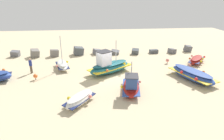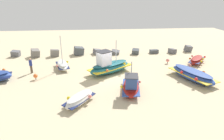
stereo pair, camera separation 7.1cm
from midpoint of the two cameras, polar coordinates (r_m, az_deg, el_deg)
name	(u,v)px [view 1 (the left image)]	position (r m, az deg, el deg)	size (l,w,h in m)	color
ground_plane	(109,76)	(20.80, -1.06, -1.77)	(58.64, 58.64, 0.00)	beige
fishing_boat_0	(80,99)	(15.75, -9.45, -8.34)	(2.65, 3.10, 0.84)	white
fishing_boat_1	(192,74)	(21.39, 22.09, -1.15)	(3.58, 5.49, 1.12)	#2D4C9E
fishing_boat_2	(196,60)	(26.87, 23.17, 2.73)	(3.17, 3.41, 0.81)	maroon
fishing_boat_4	(109,66)	(21.39, -0.87, 1.17)	(5.27, 4.32, 3.55)	#1E6670
fishing_boat_5	(131,86)	(17.37, 5.42, -4.57)	(2.08, 3.90, 2.77)	maroon
fishing_boat_6	(62,65)	(23.47, -14.29, 1.38)	(1.99, 3.33, 3.91)	white
person_walking	(31,65)	(22.99, -22.59, 1.42)	(0.32, 0.32, 1.70)	brown
breakwater_rocks	(92,52)	(28.24, -5.76, 5.26)	(26.02, 2.18, 1.30)	slate
mooring_buoy_0	(167,60)	(25.43, 15.68, 2.71)	(0.42, 0.42, 0.62)	#3F3F42
mooring_buoy_1	(35,76)	(21.23, -21.39, -1.64)	(0.42, 0.42, 0.62)	#3F3F42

